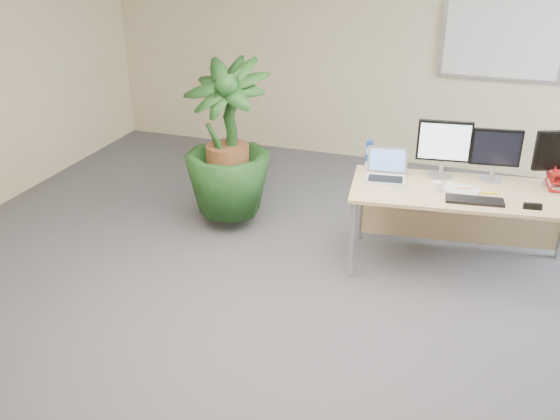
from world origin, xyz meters
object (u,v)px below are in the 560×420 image
(laptop, at_px, (386,171))
(monitor_right, at_px, (496,152))
(floor_plant, at_px, (228,152))
(desk, at_px, (464,202))
(monitor_left, at_px, (444,146))

(laptop, bearing_deg, monitor_right, 15.33)
(floor_plant, relative_size, laptop, 4.05)
(desk, bearing_deg, floor_plant, 179.75)
(monitor_left, bearing_deg, monitor_right, 9.23)
(monitor_right, bearing_deg, monitor_left, -170.77)
(floor_plant, bearing_deg, desk, -0.25)
(monitor_right, bearing_deg, laptop, -164.67)
(monitor_left, bearing_deg, desk, -27.33)
(desk, height_order, laptop, laptop)
(desk, relative_size, monitor_right, 4.34)
(floor_plant, distance_m, monitor_left, 1.94)
(monitor_left, bearing_deg, laptop, -159.20)
(desk, bearing_deg, monitor_left, 152.67)
(desk, bearing_deg, laptop, -175.75)
(monitor_left, height_order, laptop, monitor_left)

